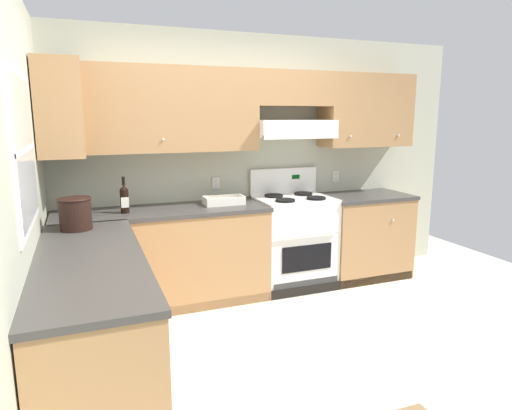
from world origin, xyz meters
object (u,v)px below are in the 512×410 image
bowl (224,202)px  bucket (75,213)px  stove (294,241)px  wine_bottle (124,198)px

bowl → bucket: bucket is taller
stove → wine_bottle: wine_bottle is taller
bowl → bucket: size_ratio=1.56×
stove → bowl: 0.87m
stove → wine_bottle: 1.76m
wine_bottle → bowl: 0.93m
stove → bowl: size_ratio=3.15×
stove → bowl: bearing=178.8°
stove → bucket: bearing=-165.7°
stove → wine_bottle: size_ratio=3.75×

